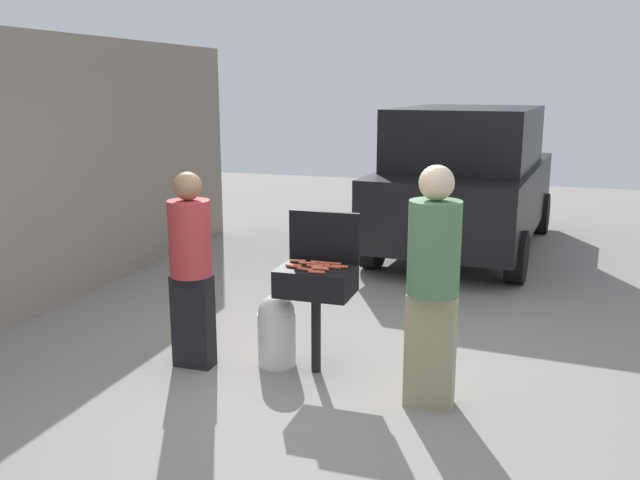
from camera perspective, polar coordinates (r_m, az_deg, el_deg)
ground_plane at (r=5.61m, az=-1.01°, el=-11.71°), size 24.00×24.00×0.00m
house_wall_side at (r=7.71m, az=-22.35°, el=5.14°), size 0.24×8.00×2.85m
bbq_grill at (r=5.55m, az=-0.34°, el=-3.72°), size 0.60×0.44×0.89m
grill_lid_open at (r=5.67m, az=0.36°, el=0.28°), size 0.60×0.05×0.42m
hot_dog_0 at (r=5.60m, az=-1.08°, el=-1.94°), size 0.13×0.04×0.03m
hot_dog_1 at (r=5.50m, az=-2.14°, el=-2.22°), size 0.13×0.04×0.03m
hot_dog_2 at (r=5.46m, az=-0.06°, el=-2.32°), size 0.13×0.03×0.03m
hot_dog_3 at (r=5.43m, az=0.05°, el=-2.42°), size 0.13×0.04×0.03m
hot_dog_4 at (r=5.42m, az=-1.23°, el=-2.45°), size 0.13×0.04×0.03m
hot_dog_5 at (r=5.50m, az=1.66°, el=-2.23°), size 0.13×0.04×0.03m
hot_dog_6 at (r=5.67m, az=-1.84°, el=-1.75°), size 0.13×0.04×0.03m
hot_dog_7 at (r=5.34m, az=-0.28°, el=-2.68°), size 0.13×0.03×0.03m
hot_dog_8 at (r=5.58m, az=1.09°, el=-1.99°), size 0.13×0.04×0.03m
hot_dog_9 at (r=5.54m, az=-2.19°, el=-2.12°), size 0.13×0.03×0.03m
hot_dog_10 at (r=5.62m, az=-0.11°, el=-1.88°), size 0.13×0.03×0.03m
hot_dog_11 at (r=5.54m, az=0.17°, el=-2.11°), size 0.13×0.03×0.03m
hot_dog_12 at (r=5.48m, az=1.09°, el=-2.27°), size 0.13×0.03×0.03m
hot_dog_13 at (r=5.51m, az=-0.44°, el=-2.19°), size 0.13×0.03×0.03m
propane_tank at (r=5.83m, az=-3.61°, el=-7.34°), size 0.32×0.32×0.62m
person_left at (r=5.73m, az=-10.65°, el=-1.91°), size 0.35×0.35×1.65m
person_right at (r=4.98m, az=9.35°, el=-3.20°), size 0.37×0.37×1.78m
parked_minivan at (r=9.95m, az=12.10°, el=4.99°), size 2.31×4.54×2.02m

